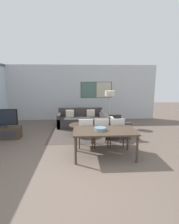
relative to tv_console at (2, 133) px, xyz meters
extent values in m
plane|color=brown|center=(2.70, -2.66, -0.21)|extent=(24.00, 24.00, 0.00)
cube|color=silver|center=(2.70, 2.86, 1.19)|extent=(8.11, 0.06, 2.80)
cube|color=#2D2D33|center=(3.66, 2.82, 1.34)|extent=(1.59, 0.01, 0.81)
cube|color=#4C7060|center=(3.27, 2.81, 1.34)|extent=(0.76, 0.02, 0.77)
cube|color=beige|center=(4.05, 2.81, 1.34)|extent=(0.76, 0.02, 0.77)
cube|color=#473D38|center=(2.83, 0.21, -0.20)|extent=(2.36, 2.00, 0.01)
cube|color=#423326|center=(0.00, 0.00, 0.00)|extent=(1.30, 0.47, 0.42)
cube|color=#2D2D33|center=(0.00, 0.00, 0.23)|extent=(0.36, 0.20, 0.05)
cube|color=#2D2D33|center=(0.00, 0.00, 0.30)|extent=(0.06, 0.03, 0.08)
cube|color=black|center=(0.00, 0.00, 0.57)|extent=(1.19, 0.04, 0.57)
cube|color=black|center=(0.00, -0.02, 0.57)|extent=(1.11, 0.01, 0.52)
cube|color=#383333|center=(2.83, 1.41, 0.00)|extent=(2.00, 0.87, 0.42)
cube|color=#383333|center=(2.83, 1.76, 0.19)|extent=(2.00, 0.16, 0.80)
cube|color=#383333|center=(1.90, 1.41, 0.09)|extent=(0.14, 0.87, 0.60)
cube|color=#383333|center=(3.76, 1.41, 0.09)|extent=(0.14, 0.87, 0.60)
cube|color=beige|center=(2.36, 1.58, 0.36)|extent=(0.36, 0.12, 0.30)
cube|color=beige|center=(3.30, 1.58, 0.36)|extent=(0.36, 0.12, 0.30)
cube|color=#383333|center=(4.13, 0.35, 0.00)|extent=(0.87, 1.59, 0.42)
cube|color=#383333|center=(3.77, 0.35, 0.19)|extent=(0.16, 1.59, 0.80)
cube|color=#383333|center=(4.13, -0.38, 0.09)|extent=(0.87, 0.14, 0.60)
cube|color=#383333|center=(4.13, 1.08, 0.09)|extent=(0.87, 0.14, 0.60)
cube|color=beige|center=(3.95, -0.01, 0.36)|extent=(0.12, 0.36, 0.30)
cylinder|color=#423326|center=(2.83, 0.21, -0.19)|extent=(0.40, 0.40, 0.03)
cylinder|color=#423326|center=(2.83, 0.21, -0.03)|extent=(0.16, 0.16, 0.36)
cylinder|color=#423326|center=(2.83, 0.21, 0.18)|extent=(0.89, 0.89, 0.04)
cube|color=#423326|center=(3.44, -1.70, 0.52)|extent=(1.66, 0.95, 0.04)
cylinder|color=#423326|center=(2.67, -2.12, 0.15)|extent=(0.06, 0.06, 0.71)
cylinder|color=#423326|center=(4.21, -2.12, 0.15)|extent=(0.06, 0.06, 0.71)
cylinder|color=#423326|center=(2.67, -1.29, 0.15)|extent=(0.06, 0.06, 0.71)
cylinder|color=#423326|center=(4.21, -1.29, 0.15)|extent=(0.06, 0.06, 0.71)
cube|color=beige|center=(2.97, -0.95, 0.22)|extent=(0.46, 0.46, 0.06)
cube|color=beige|center=(2.97, -1.16, 0.48)|extent=(0.42, 0.05, 0.46)
cylinder|color=#423326|center=(2.77, -1.15, -0.01)|extent=(0.04, 0.04, 0.39)
cylinder|color=#423326|center=(3.17, -1.15, -0.01)|extent=(0.04, 0.04, 0.39)
cylinder|color=#423326|center=(2.77, -0.75, -0.01)|extent=(0.04, 0.04, 0.39)
cylinder|color=#423326|center=(3.17, -0.75, -0.01)|extent=(0.04, 0.04, 0.39)
cube|color=beige|center=(3.44, -0.91, 0.22)|extent=(0.46, 0.46, 0.06)
cube|color=beige|center=(3.44, -1.11, 0.48)|extent=(0.42, 0.05, 0.46)
cylinder|color=#423326|center=(3.24, -1.11, -0.01)|extent=(0.04, 0.04, 0.39)
cylinder|color=#423326|center=(3.64, -1.11, -0.01)|extent=(0.04, 0.04, 0.39)
cylinder|color=#423326|center=(3.24, -0.71, -0.01)|extent=(0.04, 0.04, 0.39)
cylinder|color=#423326|center=(3.64, -0.71, -0.01)|extent=(0.04, 0.04, 0.39)
cube|color=beige|center=(3.92, -0.94, 0.22)|extent=(0.46, 0.46, 0.06)
cube|color=beige|center=(3.92, -1.15, 0.48)|extent=(0.42, 0.05, 0.46)
cylinder|color=#423326|center=(3.72, -1.14, -0.01)|extent=(0.04, 0.04, 0.39)
cylinder|color=#423326|center=(4.12, -1.14, -0.01)|extent=(0.04, 0.04, 0.39)
cylinder|color=#423326|center=(3.72, -0.74, -0.01)|extent=(0.04, 0.04, 0.39)
cylinder|color=#423326|center=(4.12, -0.74, -0.01)|extent=(0.04, 0.04, 0.39)
cylinder|color=slate|center=(3.33, -1.74, 0.58)|extent=(0.31, 0.31, 0.08)
torus|color=slate|center=(3.33, -1.74, 0.62)|extent=(0.31, 0.31, 0.02)
cylinder|color=#2D2D33|center=(4.12, 1.40, -0.20)|extent=(0.28, 0.28, 0.02)
cylinder|color=#B7B7BC|center=(4.12, 1.40, 0.49)|extent=(0.03, 0.03, 1.35)
cylinder|color=beige|center=(4.12, 1.40, 1.27)|extent=(0.42, 0.42, 0.22)
camera|label=1|loc=(2.77, -6.16, 1.87)|focal=28.00mm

